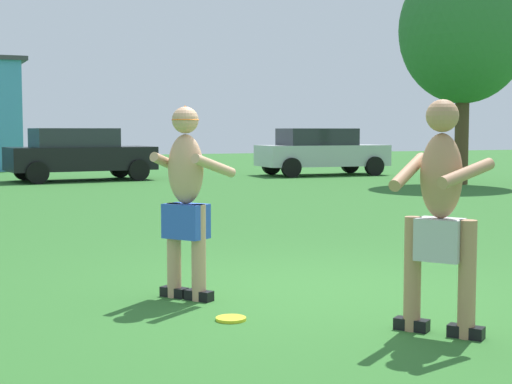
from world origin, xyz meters
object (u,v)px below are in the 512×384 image
Objects in this scene: frisbee at (231,319)px; tree_behind_players at (464,30)px; player_in_gray at (440,211)px; player_with_cap at (186,193)px; car_silver_mid_lot at (321,151)px; car_black_far_end at (79,153)px.

tree_behind_players is at bearing 44.85° from frisbee.
player_in_gray is at bearing -129.56° from tree_behind_players.
tree_behind_players reaches higher than player_with_cap.
frisbee is at bearing -86.26° from player_with_cap.
tree_behind_players reaches higher than car_silver_mid_lot.
car_silver_mid_lot and car_black_far_end have the same top height.
player_with_cap is 0.28× the size of tree_behind_players.
car_silver_mid_lot is 1.00× the size of car_black_far_end.
car_black_far_end is 11.76m from tree_behind_players.
car_black_far_end is at bearing 82.61° from frisbee.
player_with_cap is 16.41m from tree_behind_players.
car_black_far_end is at bearing 147.79° from tree_behind_players.
tree_behind_players is (10.55, 12.77, 3.36)m from player_in_gray.
car_silver_mid_lot is at bearing 63.56° from player_in_gray.
tree_behind_players is (11.87, 10.84, 3.32)m from player_with_cap.
tree_behind_players is (11.81, 11.75, 4.27)m from frisbee.
player_in_gray reaches higher than frisbee.
player_in_gray is 16.90m from tree_behind_players.
player_with_cap is 2.34m from player_in_gray.
frisbee is 0.06× the size of car_silver_mid_lot.
car_silver_mid_lot reaches higher than frisbee.
player_with_cap is 1.32m from frisbee.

